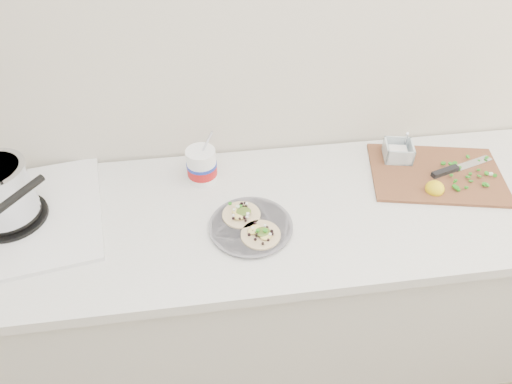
{
  "coord_description": "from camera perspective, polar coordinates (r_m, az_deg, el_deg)",
  "views": [
    {
      "loc": [
        -0.23,
        0.36,
        1.94
      ],
      "look_at": [
        -0.08,
        1.44,
        0.96
      ],
      "focal_mm": 32.0,
      "sensor_mm": 36.0,
      "label": 1
    }
  ],
  "objects": [
    {
      "name": "stove",
      "position": [
        1.59,
        -28.93,
        -1.1
      ],
      "size": [
        0.61,
        0.58,
        0.26
      ],
      "rotation": [
        0.0,
        0.0,
        0.16
      ],
      "color": "silver",
      "rests_on": "counter"
    },
    {
      "name": "counter",
      "position": [
        1.85,
        2.56,
        -11.78
      ],
      "size": [
        2.44,
        0.66,
        0.9
      ],
      "color": "silver",
      "rests_on": "ground"
    },
    {
      "name": "cutboard",
      "position": [
        1.74,
        21.4,
        2.65
      ],
      "size": [
        0.51,
        0.4,
        0.07
      ],
      "rotation": [
        0.0,
        0.0,
        -0.21
      ],
      "color": "brown",
      "rests_on": "counter"
    },
    {
      "name": "taco_plate",
      "position": [
        1.42,
        -0.66,
        -4.07
      ],
      "size": [
        0.26,
        0.26,
        0.04
      ],
      "rotation": [
        0.0,
        0.0,
        0.22
      ],
      "color": "slate",
      "rests_on": "counter"
    },
    {
      "name": "tub",
      "position": [
        1.57,
        -6.74,
        3.54
      ],
      "size": [
        0.1,
        0.1,
        0.23
      ],
      "rotation": [
        0.0,
        0.0,
        -0.19
      ],
      "color": "white",
      "rests_on": "counter"
    }
  ]
}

